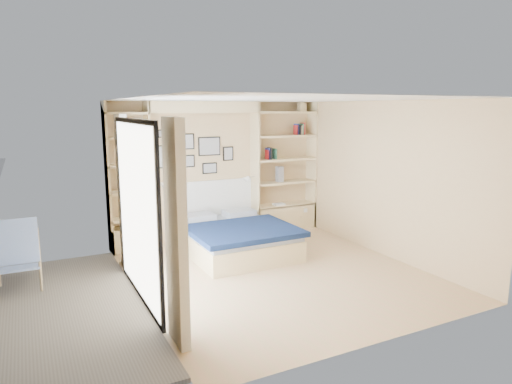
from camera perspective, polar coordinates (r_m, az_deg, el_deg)
name	(u,v)px	position (r m, az deg, el deg)	size (l,w,h in m)	color
ground	(276,273)	(6.80, 2.53, -10.06)	(4.50, 4.50, 0.00)	tan
room_shell	(212,187)	(7.69, -5.51, 0.64)	(4.50, 4.50, 4.50)	tan
bed	(235,237)	(7.64, -2.70, -5.62)	(1.66, 2.11, 1.07)	beige
photo_gallery	(194,152)	(8.25, -7.80, 4.95)	(1.48, 0.02, 0.82)	black
reading_lamps	(207,181)	(8.16, -6.19, 1.36)	(1.92, 0.12, 0.15)	silver
shelf_decor	(275,144)	(8.75, 2.35, 6.00)	(3.53, 0.23, 2.03)	#A8151A
deck_chair	(18,256)	(6.96, -27.56, -7.06)	(0.55, 0.90, 0.90)	tan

